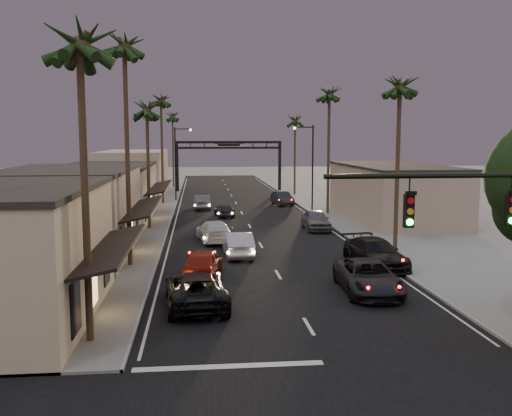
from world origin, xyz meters
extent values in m
plane|color=slate|center=(0.00, 40.00, 0.00)|extent=(200.00, 200.00, 0.00)
cube|color=black|center=(0.00, 45.00, 0.00)|extent=(14.00, 120.00, 0.02)
cube|color=slate|center=(-9.50, 52.00, 0.06)|extent=(5.00, 92.00, 0.12)
cube|color=slate|center=(9.50, 52.00, 0.06)|extent=(5.00, 92.00, 0.12)
cube|color=gray|center=(-13.00, 26.00, 2.75)|extent=(8.00, 14.00, 5.50)
cube|color=#B9AE8D|center=(-13.00, 42.00, 2.50)|extent=(8.00, 16.00, 5.00)
cube|color=gray|center=(-13.00, 65.00, 3.00)|extent=(8.00, 20.00, 6.00)
cube|color=gray|center=(14.00, 40.00, 2.50)|extent=(8.00, 18.00, 5.00)
cylinder|color=black|center=(3.40, 4.00, 6.60)|extent=(8.40, 0.16, 0.16)
cube|color=black|center=(1.80, 4.00, 5.55)|extent=(0.28, 0.22, 1.00)
cube|color=black|center=(5.00, 4.00, 5.55)|extent=(0.28, 0.22, 1.00)
cube|color=black|center=(-7.40, 70.00, 3.50)|extent=(0.40, 0.40, 7.00)
cube|color=black|center=(7.40, 70.00, 3.50)|extent=(0.40, 0.40, 7.00)
cube|color=black|center=(0.00, 70.00, 7.10)|extent=(15.20, 0.35, 0.35)
cube|color=black|center=(0.00, 70.00, 6.30)|extent=(15.20, 0.30, 0.30)
cube|color=beige|center=(0.00, 69.98, 6.70)|extent=(4.20, 0.12, 1.00)
cylinder|color=black|center=(7.20, 45.00, 4.50)|extent=(0.16, 0.16, 9.00)
cylinder|color=black|center=(6.20, 45.00, 8.80)|extent=(2.00, 0.12, 0.12)
sphere|color=#FFD899|center=(5.30, 45.00, 8.70)|extent=(0.30, 0.30, 0.30)
cylinder|color=black|center=(-7.20, 58.00, 4.50)|extent=(0.16, 0.16, 9.00)
cylinder|color=black|center=(-6.20, 58.00, 8.80)|extent=(2.00, 0.12, 0.12)
sphere|color=#FFD899|center=(-5.30, 58.00, 8.70)|extent=(0.30, 0.30, 0.30)
cylinder|color=#38281C|center=(-8.60, 9.00, 5.50)|extent=(0.28, 0.28, 11.00)
sphere|color=black|center=(-8.60, 9.00, 11.60)|extent=(3.20, 3.20, 3.20)
cylinder|color=#38281C|center=(-8.60, 22.00, 6.50)|extent=(0.28, 0.28, 13.00)
sphere|color=black|center=(-8.60, 22.00, 13.60)|extent=(3.20, 3.20, 3.20)
cylinder|color=#38281C|center=(-8.60, 36.00, 5.00)|extent=(0.28, 0.28, 10.00)
sphere|color=black|center=(-8.60, 36.00, 10.60)|extent=(3.20, 3.20, 3.20)
cylinder|color=#38281C|center=(-8.60, 55.00, 6.00)|extent=(0.28, 0.28, 12.00)
sphere|color=black|center=(-8.60, 55.00, 12.60)|extent=(3.20, 3.20, 3.20)
cylinder|color=#38281C|center=(8.60, 24.00, 5.50)|extent=(0.28, 0.28, 11.00)
sphere|color=black|center=(8.60, 24.00, 11.60)|extent=(3.20, 3.20, 3.20)
cylinder|color=#38281C|center=(8.60, 44.00, 6.00)|extent=(0.28, 0.28, 12.00)
sphere|color=black|center=(8.60, 44.00, 12.60)|extent=(3.20, 3.20, 3.20)
cylinder|color=#38281C|center=(8.60, 64.00, 5.00)|extent=(0.28, 0.28, 10.00)
sphere|color=black|center=(8.60, 64.00, 10.60)|extent=(3.20, 3.20, 3.20)
cylinder|color=#38281C|center=(-8.30, 78.00, 5.50)|extent=(0.28, 0.28, 11.00)
sphere|color=black|center=(-8.30, 78.00, 11.60)|extent=(3.20, 3.20, 3.20)
imported|color=maroon|center=(-4.28, 18.83, 0.82)|extent=(2.51, 4.99, 1.63)
imported|color=black|center=(-4.63, 13.33, 0.81)|extent=(3.09, 5.98, 1.61)
imported|color=#AFAEB4|center=(-1.90, 24.33, 0.81)|extent=(1.88, 4.95, 1.61)
imported|color=silver|center=(-3.32, 29.83, 0.79)|extent=(2.90, 5.66, 1.57)
imported|color=black|center=(-1.93, 43.16, 0.68)|extent=(2.11, 4.17, 1.36)
imported|color=#49494E|center=(-4.07, 49.43, 0.78)|extent=(1.85, 4.80, 1.56)
imported|color=black|center=(3.96, 14.83, 0.81)|extent=(2.96, 5.94, 1.62)
imported|color=black|center=(6.06, 20.33, 0.85)|extent=(3.15, 6.12, 1.70)
imported|color=#54545A|center=(5.39, 34.48, 0.85)|extent=(2.09, 5.03, 1.70)
imported|color=black|center=(5.17, 52.28, 0.78)|extent=(2.24, 4.89, 1.56)
camera|label=1|loc=(-4.46, -12.34, 7.72)|focal=40.00mm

